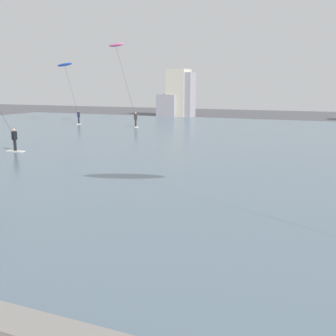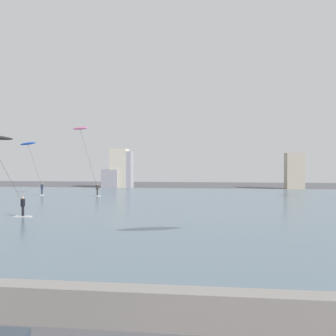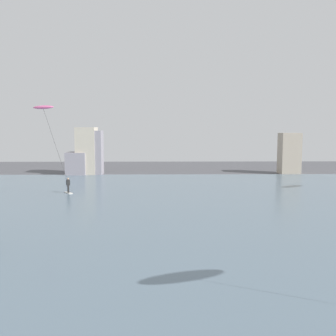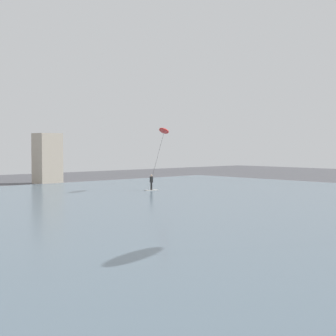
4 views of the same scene
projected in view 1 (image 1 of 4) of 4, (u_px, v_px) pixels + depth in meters
name	position (u px, v px, depth m)	size (l,w,h in m)	color
water_bay	(236.00, 146.00, 31.84)	(84.00, 52.00, 0.10)	slate
far_shore_buildings	(223.00, 97.00, 58.84)	(35.47, 3.97, 7.17)	gray
kitesurfer_pink	(118.00, 53.00, 45.20)	(4.55, 2.43, 9.41)	silver
kitesurfer_blue	(66.00, 70.00, 50.30)	(5.02, 3.34, 7.54)	silver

